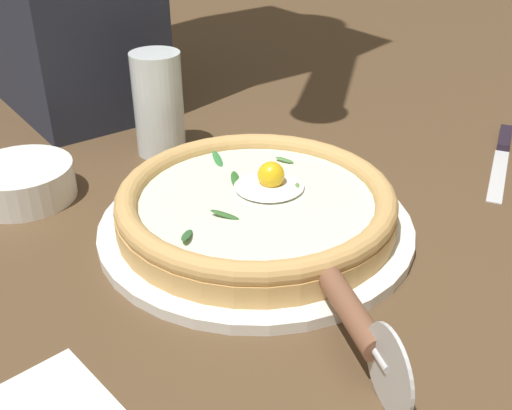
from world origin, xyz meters
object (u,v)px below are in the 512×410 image
(table_knife, at_px, (503,150))
(drinking_glass, at_px, (159,111))
(pizza_cutter, at_px, (357,321))
(side_bowl, at_px, (22,182))
(pizza, at_px, (256,204))

(table_knife, xyz_separation_m, drinking_glass, (0.42, -0.21, 0.05))
(pizza_cutter, distance_m, drinking_glass, 0.45)
(side_bowl, distance_m, table_knife, 0.63)
(pizza_cutter, height_order, table_knife, pizza_cutter)
(pizza, distance_m, table_knife, 0.39)
(pizza_cutter, xyz_separation_m, table_knife, (-0.40, -0.23, -0.03))
(side_bowl, xyz_separation_m, drinking_glass, (-0.19, -0.05, 0.04))
(side_bowl, bearing_deg, table_knife, 165.22)
(pizza_cutter, relative_size, drinking_glass, 1.17)
(pizza, xyz_separation_m, side_bowl, (0.22, -0.19, -0.01))
(side_bowl, height_order, pizza_cutter, pizza_cutter)
(side_bowl, relative_size, table_knife, 0.65)
(pizza, height_order, drinking_glass, drinking_glass)
(side_bowl, distance_m, drinking_glass, 0.20)
(table_knife, bearing_deg, pizza, 4.05)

